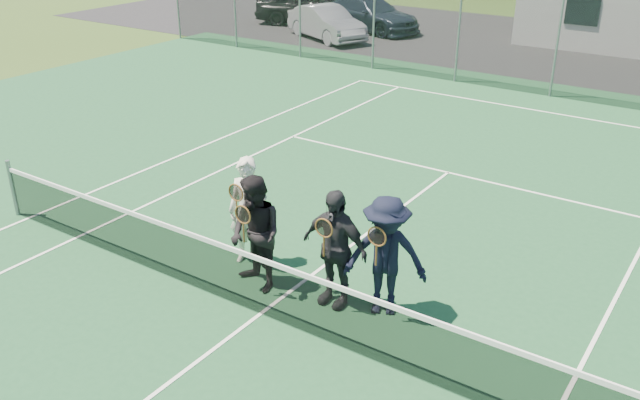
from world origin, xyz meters
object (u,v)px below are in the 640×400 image
object	(u,v)px
car_a	(310,5)
car_c	(370,14)
car_b	(326,23)
tennis_net	(259,283)
player_b	(256,234)
player_c	(334,248)
player_a	(249,212)
player_d	(385,256)

from	to	relation	value
car_a	car_c	size ratio (longest dim) A/B	1.01
car_b	car_c	size ratio (longest dim) A/B	0.84
tennis_net	car_c	bearing A→B (deg)	116.27
tennis_net	player_b	distance (m)	0.84
car_a	player_c	xyz separation A→B (m)	(13.16, -18.26, 0.10)
car_c	player_a	distance (m)	20.04
car_c	tennis_net	distance (m)	21.49
player_c	player_a	bearing A→B (deg)	172.66
tennis_net	car_b	bearing A→B (deg)	120.93
tennis_net	player_c	distance (m)	1.17
car_b	player_d	size ratio (longest dim) A/B	2.22
tennis_net	player_b	bearing A→B (deg)	131.62
car_b	player_c	world-z (taller)	player_c
car_b	car_c	world-z (taller)	car_c
player_c	car_c	bearing A→B (deg)	118.99
car_c	player_a	world-z (taller)	player_a
tennis_net	player_a	xyz separation A→B (m)	(-1.08, 1.09, 0.38)
car_c	player_d	distance (m)	21.24
player_b	player_d	world-z (taller)	same
car_b	player_b	world-z (taller)	player_b
car_c	car_a	bearing A→B (deg)	105.65
player_c	car_b	bearing A→B (deg)	124.02
player_b	player_d	bearing A→B (deg)	14.54
car_b	player_a	xyz separation A→B (m)	(8.94, -15.63, 0.26)
player_b	player_a	bearing A→B (deg)	137.65
car_b	tennis_net	xyz separation A→B (m)	(10.02, -16.72, -0.12)
player_b	car_a	bearing A→B (deg)	122.84
tennis_net	player_c	world-z (taller)	player_c
car_b	player_c	xyz separation A→B (m)	(10.70, -15.85, 0.26)
player_a	player_b	bearing A→B (deg)	-42.35
player_a	player_b	size ratio (longest dim) A/B	1.00
player_a	tennis_net	bearing A→B (deg)	-45.30
car_c	player_b	bearing A→B (deg)	-141.51
car_a	tennis_net	bearing A→B (deg)	-167.52
player_a	player_c	world-z (taller)	same
car_b	player_b	size ratio (longest dim) A/B	2.22
car_a	player_c	bearing A→B (deg)	-164.85
car_a	car_b	size ratio (longest dim) A/B	1.20
tennis_net	car_a	bearing A→B (deg)	123.13
tennis_net	player_d	bearing A→B (deg)	36.86
player_c	player_d	size ratio (longest dim) A/B	1.00
car_b	car_c	xyz separation A→B (m)	(0.50, 2.55, 0.03)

